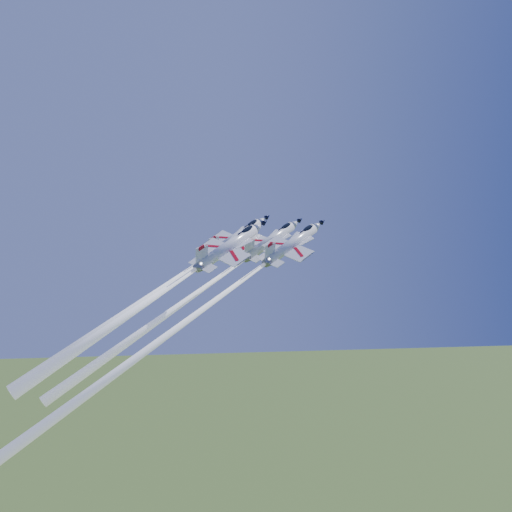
{
  "coord_description": "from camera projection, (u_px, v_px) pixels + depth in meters",
  "views": [
    {
      "loc": [
        -14.04,
        -113.12,
        89.04
      ],
      "look_at": [
        0.0,
        0.0,
        84.11
      ],
      "focal_mm": 40.0,
      "sensor_mm": 36.0,
      "label": 1
    }
  ],
  "objects": [
    {
      "name": "jet_left",
      "position": [
        164.0,
        287.0,
        112.09
      ],
      "size": [
        38.3,
        30.3,
        40.38
      ],
      "rotation": [
        0.53,
        0.28,
        -0.91
      ],
      "color": "silver"
    },
    {
      "name": "jet_slot",
      "position": [
        163.0,
        291.0,
        99.69
      ],
      "size": [
        34.43,
        26.69,
        35.17
      ],
      "rotation": [
        0.53,
        0.28,
        -0.91
      ],
      "color": "silver"
    },
    {
      "name": "jet_right",
      "position": [
        192.0,
        317.0,
        97.95
      ],
      "size": [
        43.65,
        35.35,
        48.82
      ],
      "rotation": [
        0.53,
        0.28,
        -0.91
      ],
      "color": "silver"
    },
    {
      "name": "jet_lead",
      "position": [
        198.0,
        293.0,
        110.17
      ],
      "size": [
        38.66,
        30.75,
        41.09
      ],
      "rotation": [
        0.53,
        0.28,
        -0.91
      ],
      "color": "silver"
    }
  ]
}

